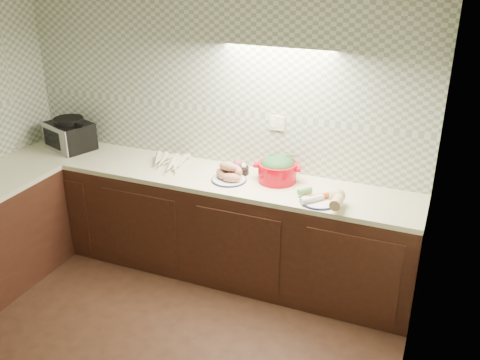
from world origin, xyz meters
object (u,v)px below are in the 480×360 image
at_px(toaster_oven, 70,134).
at_px(dutch_oven, 277,169).
at_px(onion_bowl, 239,168).
at_px(parsnip_pile, 172,161).
at_px(sweet_potato_plate, 229,174).
at_px(veg_plate, 327,197).

distance_m(toaster_oven, dutch_oven, 2.01).
relative_size(toaster_oven, onion_bowl, 3.18).
distance_m(parsnip_pile, sweet_potato_plate, 0.60).
xyz_separation_m(parsnip_pile, sweet_potato_plate, (0.59, -0.11, 0.03)).
height_order(parsnip_pile, onion_bowl, onion_bowl).
xyz_separation_m(toaster_oven, parsnip_pile, (1.07, 0.00, -0.10)).
bearing_deg(veg_plate, onion_bowl, 161.79).
height_order(toaster_oven, onion_bowl, toaster_oven).
bearing_deg(dutch_oven, sweet_potato_plate, -166.71).
bearing_deg(toaster_oven, veg_plate, 15.48).
height_order(sweet_potato_plate, onion_bowl, sweet_potato_plate).
height_order(parsnip_pile, sweet_potato_plate, sweet_potato_plate).
bearing_deg(sweet_potato_plate, onion_bowl, 83.44).
bearing_deg(veg_plate, toaster_oven, 175.09).
relative_size(sweet_potato_plate, onion_bowl, 1.87).
xyz_separation_m(toaster_oven, sweet_potato_plate, (1.66, -0.11, -0.08)).
distance_m(parsnip_pile, onion_bowl, 0.61).
bearing_deg(parsnip_pile, toaster_oven, -179.83).
relative_size(sweet_potato_plate, dutch_oven, 0.76).
relative_size(toaster_oven, sweet_potato_plate, 1.70).
height_order(dutch_oven, veg_plate, dutch_oven).
height_order(parsnip_pile, dutch_oven, dutch_oven).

